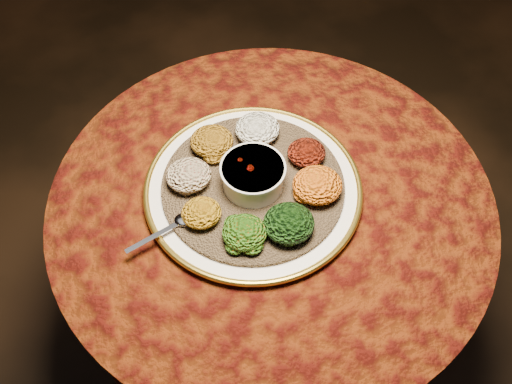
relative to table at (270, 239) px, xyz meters
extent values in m
plane|color=black|center=(0.00, 0.00, -0.55)|extent=(4.00, 4.00, 0.00)
cylinder|color=black|center=(0.00, 0.00, -0.53)|extent=(0.44, 0.44, 0.04)
cylinder|color=black|center=(0.00, 0.00, -0.21)|extent=(0.12, 0.12, 0.68)
cylinder|color=black|center=(0.00, 0.00, 0.15)|extent=(0.80, 0.80, 0.04)
cylinder|color=#481806|center=(0.00, 0.00, 0.00)|extent=(0.93, 0.93, 0.34)
cylinder|color=#481806|center=(0.00, 0.00, 0.17)|extent=(0.96, 0.96, 0.01)
cylinder|color=white|center=(-0.04, 0.02, 0.19)|extent=(0.56, 0.56, 0.02)
torus|color=gold|center=(-0.04, 0.02, 0.20)|extent=(0.47, 0.47, 0.01)
cylinder|color=brown|center=(-0.04, 0.02, 0.20)|extent=(0.50, 0.50, 0.01)
cylinder|color=silver|center=(-0.04, 0.02, 0.24)|extent=(0.13, 0.13, 0.06)
cylinder|color=silver|center=(-0.04, 0.02, 0.26)|extent=(0.14, 0.14, 0.01)
cylinder|color=#4F0503|center=(-0.04, 0.02, 0.25)|extent=(0.11, 0.11, 0.01)
ellipsoid|color=silver|center=(-0.19, -0.05, 0.21)|extent=(0.05, 0.03, 0.01)
cube|color=silver|center=(-0.25, -0.08, 0.21)|extent=(0.12, 0.06, 0.00)
ellipsoid|color=white|center=(0.00, 0.15, 0.23)|extent=(0.10, 0.10, 0.05)
ellipsoid|color=black|center=(0.09, 0.07, 0.23)|extent=(0.08, 0.08, 0.04)
ellipsoid|color=#A57A0D|center=(0.09, -0.03, 0.23)|extent=(0.10, 0.10, 0.05)
ellipsoid|color=black|center=(0.01, -0.11, 0.23)|extent=(0.10, 0.10, 0.05)
ellipsoid|color=#A3440A|center=(-0.08, -0.11, 0.23)|extent=(0.09, 0.08, 0.04)
ellipsoid|color=#A4720E|center=(-0.15, -0.05, 0.23)|extent=(0.08, 0.08, 0.04)
ellipsoid|color=maroon|center=(-0.17, 0.05, 0.23)|extent=(0.10, 0.09, 0.05)
ellipsoid|color=#865710|center=(-0.11, 0.13, 0.23)|extent=(0.10, 0.09, 0.05)
camera|label=1|loc=(-0.16, -0.69, 1.18)|focal=40.00mm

